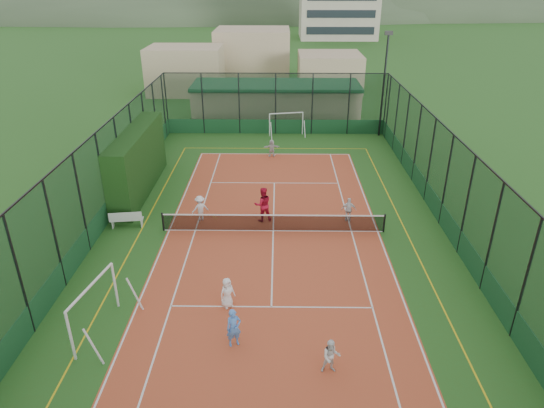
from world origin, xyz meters
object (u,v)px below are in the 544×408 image
at_px(child_near_mid, 234,328).
at_px(child_far_left, 200,208).
at_px(futsal_goal_far, 286,124).
at_px(coach, 263,204).
at_px(child_near_right, 331,356).
at_px(child_far_right, 349,210).
at_px(white_bench, 127,219).
at_px(child_near_left, 227,293).
at_px(futsal_goal_near, 94,309).
at_px(floodlight_ne, 384,86).
at_px(child_far_back, 272,148).
at_px(clubhouse, 276,101).

distance_m(child_near_mid, child_far_left, 10.17).
distance_m(futsal_goal_far, coach, 15.45).
xyz_separation_m(child_near_right, child_far_right, (2.02, 11.08, 0.03)).
xyz_separation_m(white_bench, child_near_left, (6.02, -6.75, 0.19)).
relative_size(futsal_goal_near, futsal_goal_far, 1.10).
height_order(futsal_goal_far, child_near_mid, futsal_goal_far).
relative_size(child_near_mid, child_far_left, 1.06).
height_order(floodlight_ne, coach, floodlight_ne).
distance_m(child_near_left, child_near_right, 5.20).
height_order(child_near_mid, child_far_left, child_near_mid).
bearing_deg(child_far_back, child_far_left, 62.89).
bearing_deg(futsal_goal_near, child_far_left, -4.23).
xyz_separation_m(child_far_left, coach, (3.41, -0.01, 0.26)).
height_order(clubhouse, futsal_goal_near, clubhouse).
bearing_deg(floodlight_ne, white_bench, -135.30).
relative_size(child_far_right, coach, 0.70).
bearing_deg(white_bench, child_far_back, 48.00).
xyz_separation_m(futsal_goal_near, child_far_back, (6.32, 19.33, -0.38)).
height_order(floodlight_ne, child_near_right, floodlight_ne).
distance_m(futsal_goal_near, futsal_goal_far, 25.60).
bearing_deg(clubhouse, child_far_back, -91.33).
bearing_deg(child_far_back, child_near_right, 89.26).
bearing_deg(child_far_back, child_near_mid, 79.98).
distance_m(floodlight_ne, coach, 18.20).
height_order(child_near_right, child_far_left, child_far_left).
height_order(child_near_mid, child_far_back, child_near_mid).
xyz_separation_m(clubhouse, child_far_right, (4.08, -20.80, -0.88)).
distance_m(futsal_goal_near, child_far_back, 20.34).
bearing_deg(child_near_right, floodlight_ne, 73.84).
height_order(clubhouse, child_near_left, clubhouse).
xyz_separation_m(child_near_mid, child_far_right, (5.41, 9.80, -0.08)).
relative_size(floodlight_ne, futsal_goal_far, 2.86).
bearing_deg(child_near_left, white_bench, 95.00).
relative_size(child_far_right, child_far_back, 1.08).
xyz_separation_m(futsal_goal_near, child_far_right, (10.65, 9.12, -0.33)).
relative_size(clubhouse, futsal_goal_near, 4.79).
bearing_deg(child_near_right, child_far_back, 93.90).
xyz_separation_m(child_near_right, coach, (-2.64, 11.08, 0.32)).
height_order(futsal_goal_far, child_near_left, futsal_goal_far).
xyz_separation_m(floodlight_ne, child_far_right, (-4.52, -15.40, -3.43)).
relative_size(floodlight_ne, white_bench, 4.81).
xyz_separation_m(child_near_left, child_far_left, (-2.21, 7.59, 0.05)).
distance_m(child_far_right, child_far_back, 11.09).
bearing_deg(child_near_left, coach, 44.26).
distance_m(floodlight_ne, child_near_mid, 27.29).
bearing_deg(coach, child_far_back, -106.92).
relative_size(child_near_mid, child_far_back, 1.20).
bearing_deg(white_bench, futsal_goal_near, -89.15).
distance_m(child_near_left, child_far_right, 9.58).
bearing_deg(futsal_goal_near, child_near_right, -91.31).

